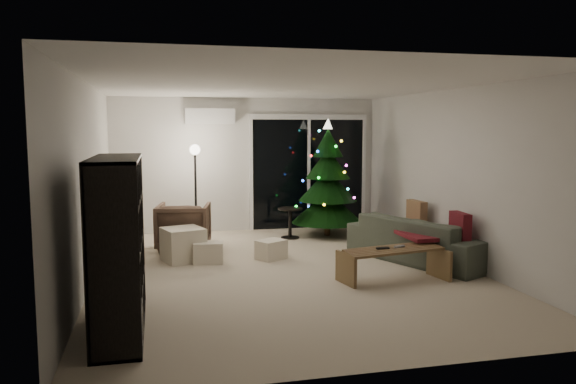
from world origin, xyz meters
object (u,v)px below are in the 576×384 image
at_px(armchair, 184,226).
at_px(christmas_tree, 328,178).
at_px(media_cabinet, 116,243).
at_px(bookshelf, 96,246).
at_px(coffee_table, 393,265).
at_px(sofa, 420,239).

height_order(armchair, christmas_tree, christmas_tree).
distance_m(media_cabinet, armchair, 1.34).
xyz_separation_m(bookshelf, armchair, (0.98, 3.52, -0.46)).
bearing_deg(christmas_tree, media_cabinet, -156.62).
height_order(media_cabinet, coffee_table, media_cabinet).
bearing_deg(media_cabinet, coffee_table, -34.40).
bearing_deg(bookshelf, sofa, 12.37).
relative_size(bookshelf, coffee_table, 1.25).
bearing_deg(coffee_table, media_cabinet, 144.43).
bearing_deg(sofa, christmas_tree, -4.95).
xyz_separation_m(media_cabinet, sofa, (4.30, -0.67, -0.01)).
relative_size(armchair, christmas_tree, 0.39).
height_order(sofa, coffee_table, sofa).
height_order(bookshelf, christmas_tree, christmas_tree).
height_order(armchair, coffee_table, armchair).
bearing_deg(christmas_tree, coffee_table, -91.82).
distance_m(bookshelf, media_cabinet, 2.65).
distance_m(bookshelf, christmas_tree, 5.47).
bearing_deg(coffee_table, bookshelf, -174.73).
relative_size(bookshelf, christmas_tree, 0.79).
height_order(bookshelf, sofa, bookshelf).
relative_size(media_cabinet, armchair, 1.30).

